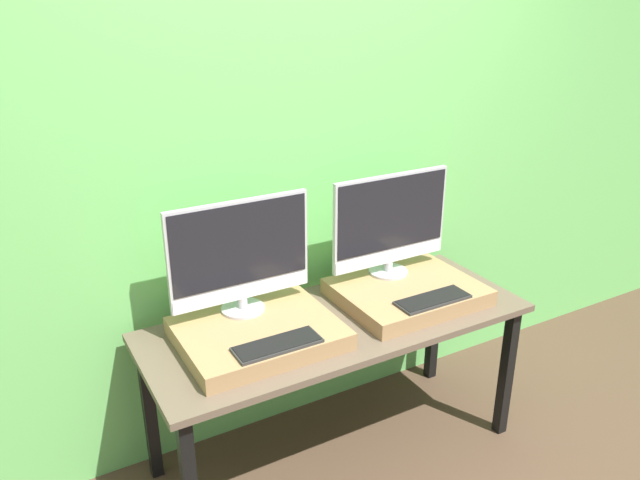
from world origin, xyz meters
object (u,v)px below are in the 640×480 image
object	(u,v)px
keyboard_right	(433,299)
monitor_left	(240,254)
keyboard_left	(277,345)
monitor_right	(391,223)

from	to	relation	value
keyboard_right	monitor_left	bearing A→B (deg)	156.13
keyboard_left	keyboard_right	world-z (taller)	same
keyboard_left	monitor_right	world-z (taller)	monitor_right
monitor_right	keyboard_right	size ratio (longest dim) A/B	1.78
keyboard_left	keyboard_right	distance (m)	0.74
monitor_left	keyboard_right	size ratio (longest dim) A/B	1.78
monitor_left	keyboard_left	world-z (taller)	monitor_left
monitor_left	keyboard_left	size ratio (longest dim) A/B	1.78
keyboard_left	monitor_right	xyz separation A→B (m)	(0.74, 0.33, 0.25)
keyboard_left	monitor_right	size ratio (longest dim) A/B	0.56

